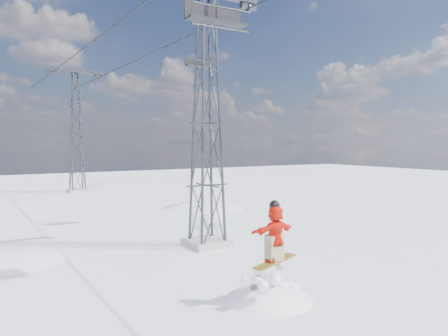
{
  "coord_description": "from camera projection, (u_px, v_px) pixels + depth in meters",
  "views": [
    {
      "loc": [
        -8.63,
        -8.96,
        4.66
      ],
      "look_at": [
        -0.63,
        4.19,
        3.76
      ],
      "focal_mm": 35.0,
      "sensor_mm": 36.0,
      "label": 1
    }
  ],
  "objects": [
    {
      "name": "ground",
      "position": [
        319.0,
        307.0,
        12.39
      ],
      "size": [
        120.0,
        120.0,
        0.0
      ],
      "primitive_type": "plane",
      "color": "white",
      "rests_on": "ground"
    },
    {
      "name": "lift_tower_near",
      "position": [
        207.0,
        124.0,
        19.31
      ],
      "size": [
        5.2,
        1.8,
        11.43
      ],
      "color": "#999999",
      "rests_on": "ground"
    },
    {
      "name": "lift_tower_far",
      "position": [
        77.0,
        134.0,
        40.63
      ],
      "size": [
        5.2,
        1.8,
        11.43
      ],
      "color": "#999999",
      "rests_on": "ground"
    },
    {
      "name": "haul_cables",
      "position": [
        122.0,
        49.0,
        28.8
      ],
      "size": [
        4.46,
        51.0,
        0.06
      ],
      "color": "black",
      "rests_on": "ground"
    },
    {
      "name": "lift_chair_near",
      "position": [
        216.0,
        15.0,
        14.08
      ],
      "size": [
        2.1,
        0.6,
        2.6
      ],
      "color": "black",
      "rests_on": "ground"
    },
    {
      "name": "lift_chair_mid",
      "position": [
        201.0,
        63.0,
        24.17
      ],
      "size": [
        1.81,
        0.52,
        2.25
      ],
      "color": "black",
      "rests_on": "ground"
    }
  ]
}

